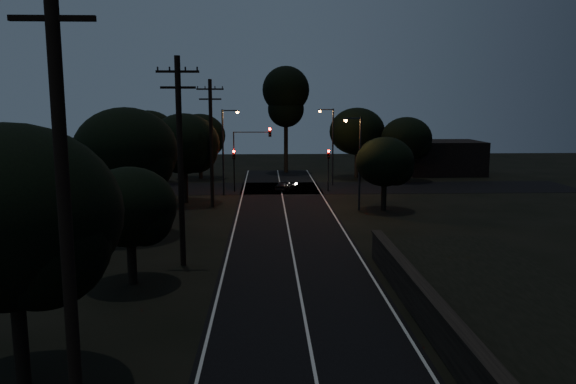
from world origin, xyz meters
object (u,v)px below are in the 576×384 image
signal_right (328,162)px  streetlight_c (358,157)px  tall_pine (286,96)px  car (285,186)px  utility_pole_mid (180,159)px  signal_left (234,163)px  signal_mast (251,147)px  streetlight_a (225,146)px  utility_pole_near (65,213)px  streetlight_b (331,141)px  utility_pole_far (211,141)px

signal_right → streetlight_c: (1.23, -9.99, 1.51)m
tall_pine → car: (-0.61, -14.66, -8.85)m
utility_pole_mid → signal_left: utility_pole_mid is taller
streetlight_c → signal_mast: bearing=131.2°
streetlight_a → streetlight_c: (11.14, -8.00, -0.29)m
signal_left → signal_right: bearing=0.0°
signal_right → car: bearing=175.2°
utility_pole_mid → streetlight_c: (11.83, 15.00, -1.39)m
tall_pine → car: bearing=-92.4°
utility_pole_near → streetlight_b: (11.31, 46.00, -1.61)m
signal_right → tall_pine: bearing=103.5°
tall_pine → signal_right: 16.76m
utility_pole_far → streetlight_a: size_ratio=1.31×
signal_mast → streetlight_c: 13.28m
utility_pole_near → streetlight_b: bearing=76.2°
signal_left → signal_right: 9.20m
signal_left → signal_mast: signal_mast is taller
streetlight_b → car: size_ratio=2.61×
signal_right → signal_mast: 7.66m
utility_pole_near → utility_pole_far: bearing=90.0°
signal_mast → streetlight_b: bearing=26.0°
tall_pine → signal_left: bearing=-110.5°
tall_pine → streetlight_c: 25.95m
utility_pole_far → streetlight_a: bearing=83.4°
utility_pole_mid → car: (6.39, 25.34, -5.22)m
signal_right → streetlight_b: 4.45m
streetlight_b → streetlight_c: streetlight_b is taller
signal_right → signal_mast: (-7.51, 0.00, 1.50)m
utility_pole_mid → utility_pole_far: 17.00m
signal_mast → streetlight_c: streetlight_c is taller
signal_mast → signal_left: bearing=-179.9°
utility_pole_mid → signal_left: (1.40, 24.99, -2.90)m
utility_pole_near → streetlight_a: size_ratio=1.50×
signal_mast → streetlight_a: 3.13m
car → signal_right: bearing=-161.9°
utility_pole_far → signal_mast: (3.09, 7.99, -1.15)m
car → streetlight_c: bearing=140.7°
signal_left → streetlight_a: (-0.71, -1.99, 1.80)m
utility_pole_far → streetlight_a: (0.69, 6.00, -0.85)m
streetlight_a → car: size_ratio=2.61×
utility_pole_mid → signal_mast: size_ratio=1.76×
utility_pole_mid → signal_mast: bearing=83.0°
signal_right → streetlight_a: size_ratio=0.51×
streetlight_a → streetlight_c: size_ratio=1.07×
streetlight_b → utility_pole_mid: bearing=-111.3°
signal_mast → car: 5.06m
utility_pole_far → signal_left: (1.40, 7.99, -2.65)m
utility_pole_far → car: utility_pole_far is taller
tall_pine → streetlight_a: size_ratio=1.63×
utility_pole_near → tall_pine: (7.00, 57.00, 3.13)m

